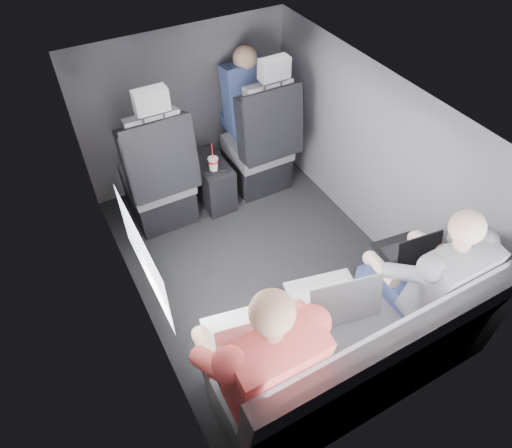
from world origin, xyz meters
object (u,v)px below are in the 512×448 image
laptop_silver (332,297)px  passenger_rear_left (259,360)px  passenger_rear_right (424,278)px  rear_bench (356,358)px  soda_cup (213,164)px  laptop_black (407,250)px  laptop_white (243,335)px  front_seat_right (261,149)px  center_console (212,181)px  passenger_front_right (246,98)px  front_seat_left (160,182)px

laptop_silver → passenger_rear_left: size_ratio=0.35×
passenger_rear_left → passenger_rear_right: size_ratio=1.05×
rear_bench → soda_cup: size_ratio=6.30×
rear_bench → laptop_black: rear_bench is taller
rear_bench → laptop_black: (0.56, 0.30, 0.32)m
rear_bench → laptop_white: (-0.58, 0.26, 0.33)m
passenger_rear_right → passenger_rear_left: bearing=-179.9°
front_seat_right → soda_cup: size_ratio=4.98×
center_console → laptop_silver: 1.77m
rear_bench → passenger_front_right: bearing=78.2°
soda_cup → passenger_front_right: passenger_front_right is taller
center_console → laptop_black: (0.56, -1.64, 0.43)m
front_seat_left → passenger_rear_right: size_ratio=1.04×
laptop_white → laptop_black: size_ratio=1.22×
front_seat_left → laptop_white: (-0.13, -1.64, 0.24)m
passenger_rear_left → front_seat_left: bearing=86.0°
passenger_rear_right → passenger_front_right: bearing=91.3°
front_seat_left → center_console: front_seat_left is taller
center_console → passenger_front_right: bearing=25.8°
front_seat_left → front_seat_right: 0.90m
front_seat_right → laptop_black: bearing=-86.2°
front_seat_right → center_console: bearing=174.9°
rear_bench → soda_cup: rear_bench is taller
front_seat_left → laptop_white: 1.66m
center_console → laptop_black: size_ratio=1.48×
laptop_black → laptop_white: bearing=-177.8°
laptop_black → laptop_silver: bearing=-173.0°
soda_cup → laptop_silver: (-0.03, -1.60, 0.18)m
front_seat_right → laptop_black: front_seat_right is taller
laptop_white → passenger_rear_right: bearing=-8.7°
laptop_white → laptop_silver: bearing=-3.2°
passenger_rear_left → passenger_front_right: size_ratio=1.69×
front_seat_left → laptop_white: front_seat_left is taller
front_seat_left → soda_cup: bearing=-9.5°
passenger_rear_left → passenger_rear_right: 1.07m
center_console → passenger_front_right: 0.74m
laptop_silver → passenger_rear_left: passenger_rear_left is taller
soda_cup → passenger_rear_right: passenger_rear_right is taller
laptop_silver → center_console: bearing=88.4°
laptop_black → passenger_front_right: (-0.10, 1.86, 0.12)m
rear_bench → passenger_rear_left: passenger_rear_left is taller
laptop_white → passenger_rear_left: passenger_rear_left is taller
rear_bench → passenger_rear_left: size_ratio=1.26×
rear_bench → passenger_front_right: 2.25m
laptop_silver → laptop_white: bearing=176.8°
center_console → laptop_silver: laptop_silver is taller
soda_cup → laptop_black: laptop_black is taller
soda_cup → passenger_front_right: (0.47, 0.33, 0.28)m
center_console → soda_cup: (-0.02, -0.11, 0.26)m
front_seat_right → passenger_rear_right: bearing=-88.5°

